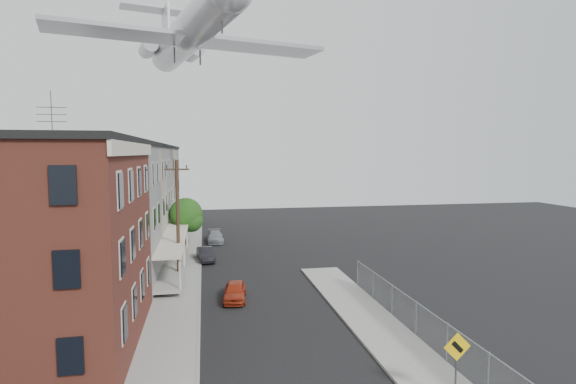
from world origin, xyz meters
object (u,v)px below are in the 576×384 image
street_tree (187,216)px  airplane (188,34)px  warning_sign (457,356)px  car_far (215,237)px  utility_pole (178,218)px  car_near (235,291)px  car_mid (206,254)px

street_tree → airplane: 16.59m
warning_sign → car_far: 34.01m
utility_pole → street_tree: utility_pole is taller
utility_pole → car_near: size_ratio=2.58×
car_far → airplane: (-2.23, -7.61, 19.05)m
warning_sign → car_near: bearing=118.5°
street_tree → car_mid: street_tree is taller
street_tree → airplane: size_ratio=0.20×
airplane → warning_sign: bearing=-67.8°
warning_sign → car_mid: warning_sign is taller
car_near → car_mid: size_ratio=0.97×
warning_sign → street_tree: street_tree is taller
airplane → car_far: bearing=73.7°
car_mid → airplane: size_ratio=0.14×
car_mid → airplane: airplane is taller
car_near → car_far: 19.37m
car_near → car_mid: bearing=105.9°
utility_pole → warning_sign: bearing=-59.5°
street_tree → car_near: 15.96m
warning_sign → car_mid: size_ratio=0.78×
utility_pole → airplane: size_ratio=0.35×
street_tree → car_near: size_ratio=1.49×
utility_pole → car_near: bearing=-54.8°
car_far → car_near: bearing=-88.8°
car_far → street_tree: bearing=-124.9°
street_tree → car_mid: bearing=-68.4°
street_tree → car_far: bearing=56.1°
warning_sign → car_far: (-8.16, 32.99, -1.29)m
car_near → airplane: bearing=110.9°
utility_pole → car_far: utility_pole is taller
warning_sign → car_near: 15.57m
car_far → airplane: 20.63m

